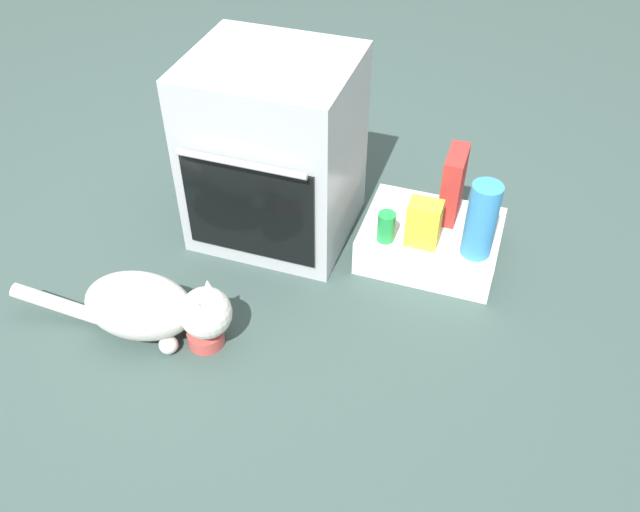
{
  "coord_description": "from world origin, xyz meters",
  "views": [
    {
      "loc": [
        0.84,
        -1.65,
        1.81
      ],
      "look_at": [
        0.29,
        -0.02,
        0.25
      ],
      "focal_mm": 37.87,
      "sensor_mm": 36.0,
      "label": 1
    }
  ],
  "objects_px": {
    "snack_bag": "(424,223)",
    "cat": "(151,307)",
    "cereal_box": "(453,185)",
    "water_bottle": "(481,220)",
    "pantry_cabinet": "(430,241)",
    "food_bowl": "(206,336)",
    "oven": "(274,151)",
    "soda_can": "(386,227)"
  },
  "relations": [
    {
      "from": "cereal_box",
      "to": "snack_bag",
      "type": "bearing_deg",
      "value": -107.89
    },
    {
      "from": "cereal_box",
      "to": "water_bottle",
      "type": "height_order",
      "value": "water_bottle"
    },
    {
      "from": "cereal_box",
      "to": "pantry_cabinet",
      "type": "bearing_deg",
      "value": -115.29
    },
    {
      "from": "food_bowl",
      "to": "cereal_box",
      "type": "bearing_deg",
      "value": 48.94
    },
    {
      "from": "oven",
      "to": "pantry_cabinet",
      "type": "height_order",
      "value": "oven"
    },
    {
      "from": "water_bottle",
      "to": "food_bowl",
      "type": "bearing_deg",
      "value": -144.1
    },
    {
      "from": "soda_can",
      "to": "cat",
      "type": "bearing_deg",
      "value": -139.11
    },
    {
      "from": "soda_can",
      "to": "cereal_box",
      "type": "distance_m",
      "value": 0.31
    },
    {
      "from": "pantry_cabinet",
      "to": "food_bowl",
      "type": "bearing_deg",
      "value": -132.75
    },
    {
      "from": "oven",
      "to": "water_bottle",
      "type": "height_order",
      "value": "oven"
    },
    {
      "from": "oven",
      "to": "cat",
      "type": "relative_size",
      "value": 0.91
    },
    {
      "from": "food_bowl",
      "to": "snack_bag",
      "type": "distance_m",
      "value": 0.88
    },
    {
      "from": "cat",
      "to": "cereal_box",
      "type": "xyz_separation_m",
      "value": [
        0.87,
        0.81,
        0.16
      ]
    },
    {
      "from": "water_bottle",
      "to": "snack_bag",
      "type": "relative_size",
      "value": 1.67
    },
    {
      "from": "pantry_cabinet",
      "to": "food_bowl",
      "type": "distance_m",
      "value": 0.95
    },
    {
      "from": "water_bottle",
      "to": "pantry_cabinet",
      "type": "bearing_deg",
      "value": 150.39
    },
    {
      "from": "pantry_cabinet",
      "to": "water_bottle",
      "type": "xyz_separation_m",
      "value": [
        0.18,
        -0.1,
        0.23
      ]
    },
    {
      "from": "cat",
      "to": "soda_can",
      "type": "height_order",
      "value": "soda_can"
    },
    {
      "from": "cat",
      "to": "soda_can",
      "type": "bearing_deg",
      "value": 34.15
    },
    {
      "from": "snack_bag",
      "to": "cat",
      "type": "bearing_deg",
      "value": -142.84
    },
    {
      "from": "oven",
      "to": "food_bowl",
      "type": "xyz_separation_m",
      "value": [
        -0.01,
        -0.68,
        -0.34
      ]
    },
    {
      "from": "soda_can",
      "to": "water_bottle",
      "type": "distance_m",
      "value": 0.34
    },
    {
      "from": "snack_bag",
      "to": "soda_can",
      "type": "bearing_deg",
      "value": -168.18
    },
    {
      "from": "food_bowl",
      "to": "cat",
      "type": "bearing_deg",
      "value": -173.26
    },
    {
      "from": "cereal_box",
      "to": "oven",
      "type": "bearing_deg",
      "value": -170.77
    },
    {
      "from": "oven",
      "to": "cat",
      "type": "distance_m",
      "value": 0.76
    },
    {
      "from": "oven",
      "to": "cat",
      "type": "bearing_deg",
      "value": -105.04
    },
    {
      "from": "cat",
      "to": "snack_bag",
      "type": "distance_m",
      "value": 1.01
    },
    {
      "from": "pantry_cabinet",
      "to": "cereal_box",
      "type": "bearing_deg",
      "value": 64.71
    },
    {
      "from": "food_bowl",
      "to": "cat",
      "type": "relative_size",
      "value": 0.16
    },
    {
      "from": "food_bowl",
      "to": "soda_can",
      "type": "distance_m",
      "value": 0.76
    },
    {
      "from": "pantry_cabinet",
      "to": "cat",
      "type": "height_order",
      "value": "cat"
    },
    {
      "from": "oven",
      "to": "water_bottle",
      "type": "xyz_separation_m",
      "value": [
        0.81,
        -0.08,
        -0.07
      ]
    },
    {
      "from": "cat",
      "to": "oven",
      "type": "bearing_deg",
      "value": 68.21
    },
    {
      "from": "pantry_cabinet",
      "to": "oven",
      "type": "bearing_deg",
      "value": -178.37
    },
    {
      "from": "cat",
      "to": "water_bottle",
      "type": "height_order",
      "value": "water_bottle"
    },
    {
      "from": "oven",
      "to": "soda_can",
      "type": "distance_m",
      "value": 0.52
    },
    {
      "from": "pantry_cabinet",
      "to": "snack_bag",
      "type": "bearing_deg",
      "value": -101.0
    },
    {
      "from": "soda_can",
      "to": "water_bottle",
      "type": "xyz_separation_m",
      "value": [
        0.33,
        0.03,
        0.09
      ]
    },
    {
      "from": "cereal_box",
      "to": "water_bottle",
      "type": "relative_size",
      "value": 0.93
    },
    {
      "from": "water_bottle",
      "to": "snack_bag",
      "type": "xyz_separation_m",
      "value": [
        -0.2,
        -0.01,
        -0.06
      ]
    },
    {
      "from": "soda_can",
      "to": "water_bottle",
      "type": "bearing_deg",
      "value": 5.92
    }
  ]
}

